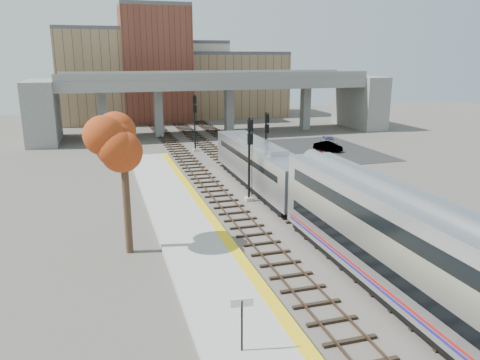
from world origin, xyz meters
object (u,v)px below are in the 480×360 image
object	(u,v)px
coach	(426,260)
car_b	(328,146)
car_a	(318,155)
locomotive	(260,164)
signal_mast_near	(249,161)
tree	(123,143)
car_c	(328,141)
signal_mast_mid	(266,147)
signal_mast_far	(195,123)

from	to	relation	value
coach	car_b	size ratio (longest dim) A/B	6.85
car_a	locomotive	bearing A→B (deg)	-122.45
signal_mast_near	tree	bearing A→B (deg)	-142.50
car_a	car_b	size ratio (longest dim) A/B	0.93
car_a	car_c	world-z (taller)	car_a
tree	signal_mast_mid	bearing A→B (deg)	46.60
signal_mast_mid	signal_mast_near	bearing A→B (deg)	-119.24
tree	car_c	xyz separation A→B (m)	(28.48, 29.10, -6.19)
car_a	car_b	xyz separation A→B (m)	(3.49, 4.26, 0.02)
signal_mast_far	locomotive	bearing A→B (deg)	-83.66
tree	car_a	size ratio (longest dim) A/B	2.69
signal_mast_mid	car_c	distance (m)	19.93
locomotive	tree	bearing A→B (deg)	-137.93
coach	car_a	xyz separation A→B (m)	(10.46, 32.18, -2.18)
signal_mast_near	car_a	distance (m)	18.20
signal_mast_far	car_a	world-z (taller)	signal_mast_far
locomotive	signal_mast_near	xyz separation A→B (m)	(-2.10, -3.29, 1.15)
signal_mast_near	signal_mast_far	world-z (taller)	signal_mast_far
locomotive	signal_mast_far	xyz separation A→B (m)	(-2.10, 18.89, 1.26)
car_b	locomotive	bearing A→B (deg)	-167.97
coach	tree	xyz separation A→B (m)	(-12.40, 11.42, 4.01)
locomotive	tree	size ratio (longest dim) A/B	2.08
car_c	signal_mast_far	bearing A→B (deg)	-166.55
car_a	car_c	size ratio (longest dim) A/B	0.87
locomotive	car_a	size ratio (longest dim) A/B	5.60
signal_mast_mid	car_c	bearing A→B (deg)	44.56
signal_mast_near	car_b	size ratio (longest dim) A/B	1.90
signal_mast_mid	car_b	bearing A→B (deg)	39.35
signal_mast_mid	car_b	size ratio (longest dim) A/B	1.76
car_a	car_b	world-z (taller)	car_b
tree	car_b	size ratio (longest dim) A/B	2.51
signal_mast_far	car_c	size ratio (longest dim) A/B	1.81
locomotive	car_c	world-z (taller)	locomotive
car_a	signal_mast_near	bearing A→B (deg)	-119.23
signal_mast_near	signal_mast_far	xyz separation A→B (m)	(0.00, 22.18, 0.12)
locomotive	car_c	bearing A→B (deg)	48.07
signal_mast_far	car_c	distance (m)	18.45
tree	car_b	distance (m)	36.86
locomotive	signal_mast_near	size ratio (longest dim) A/B	2.74
coach	signal_mast_near	bearing A→B (deg)	96.20
signal_mast_mid	car_a	size ratio (longest dim) A/B	1.89
tree	car_c	distance (m)	41.19
signal_mast_near	car_b	world-z (taller)	signal_mast_near
car_a	signal_mast_far	bearing A→B (deg)	158.54
car_b	tree	bearing A→B (deg)	-169.20
locomotive	coach	size ratio (longest dim) A/B	0.76
coach	car_b	world-z (taller)	coach
car_b	signal_mast_mid	bearing A→B (deg)	-173.37
locomotive	car_a	world-z (taller)	locomotive
signal_mast_near	signal_mast_far	distance (m)	22.18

